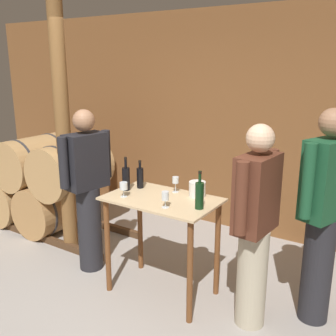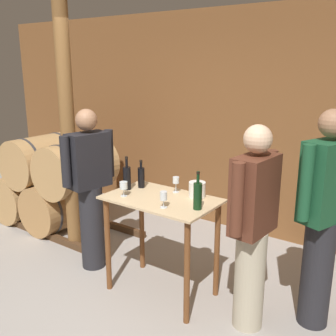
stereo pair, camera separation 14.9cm
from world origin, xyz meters
name	(u,v)px [view 1 (the left image)]	position (x,y,z in m)	size (l,w,h in m)	color
ground_plane	(97,328)	(0.00, 0.00, 0.00)	(14.00, 14.00, 0.00)	#9E9993
back_wall	(231,123)	(0.00, 2.47, 1.35)	(8.40, 0.05, 2.70)	brown
barrel_rack	(45,184)	(-1.96, 1.18, 0.57)	(2.82, 0.85, 1.18)	#4C331E
tasting_table	(162,220)	(0.14, 0.72, 0.72)	(0.99, 0.61, 0.92)	#D1B284
wooden_post	(63,132)	(-1.25, 0.91, 1.35)	(0.16, 0.16, 2.70)	brown
wine_bottle_far_left	(126,178)	(-0.26, 0.74, 1.04)	(0.07, 0.07, 0.31)	black
wine_bottle_left	(140,177)	(-0.19, 0.86, 1.03)	(0.06, 0.06, 0.27)	black
wine_bottle_center	(199,195)	(0.54, 0.68, 1.04)	(0.07, 0.07, 0.32)	black
wine_glass_near_left	(124,186)	(-0.16, 0.57, 1.02)	(0.07, 0.07, 0.13)	silver
wine_glass_near_center	(175,181)	(0.16, 0.93, 1.03)	(0.06, 0.06, 0.15)	silver
wine_glass_near_right	(165,196)	(0.30, 0.55, 1.02)	(0.06, 0.06, 0.14)	silver
ice_bucket	(197,189)	(0.38, 0.94, 0.99)	(0.15, 0.15, 0.13)	white
person_host	(255,224)	(0.99, 0.74, 0.87)	(0.25, 0.59, 1.64)	#B7AD93
person_visitor_with_scarf	(323,214)	(1.41, 1.08, 0.93)	(0.34, 0.56, 1.75)	#232328
person_visitor_bearded	(88,188)	(-0.73, 0.70, 0.87)	(0.29, 0.58, 1.64)	#232328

